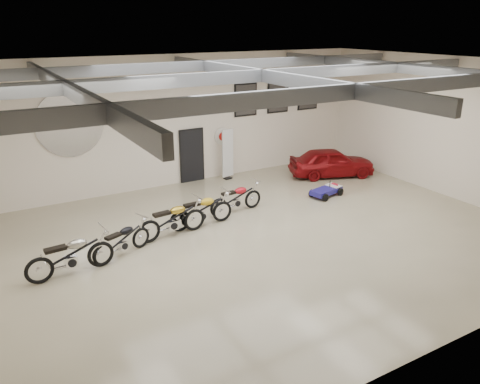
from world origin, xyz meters
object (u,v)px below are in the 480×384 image
motorcycle_gold (172,219)px  motorcycle_red (236,198)px  motorcycle_black (122,240)px  motorcycle_yellow (201,210)px  banner_stand (228,155)px  go_kart (329,188)px  vintage_car (332,162)px  motorcycle_silver (70,255)px

motorcycle_gold → motorcycle_red: 2.69m
motorcycle_black → motorcycle_yellow: size_ratio=0.88×
banner_stand → motorcycle_yellow: 4.88m
motorcycle_black → motorcycle_gold: size_ratio=0.87×
banner_stand → motorcycle_red: banner_stand is taller
motorcycle_black → go_kart: bearing=-16.0°
motorcycle_black → motorcycle_yellow: bearing=-7.5°
motorcycle_gold → vintage_car: (8.03, 2.23, 0.04)m
motorcycle_silver → motorcycle_yellow: size_ratio=1.03×
motorcycle_red → vintage_car: vintage_car is taller
banner_stand → motorcycle_silver: size_ratio=0.92×
motorcycle_yellow → vintage_car: size_ratio=0.60×
motorcycle_yellow → vintage_car: vintage_car is taller
motorcycle_gold → go_kart: bearing=-1.2°
motorcycle_yellow → go_kart: 5.32m
motorcycle_red → go_kart: 3.81m
vintage_car → motorcycle_black: bearing=126.0°
motorcycle_silver → go_kart: bearing=3.0°
motorcycle_yellow → go_kart: (5.31, 0.19, -0.26)m
motorcycle_red → vintage_car: size_ratio=0.57×
go_kart → motorcycle_black: bearing=173.9°
motorcycle_yellow → vintage_car: 7.24m
vintage_car → motorcycle_gold: bearing=125.8°
motorcycle_black → go_kart: (8.06, 0.94, -0.20)m
motorcycle_black → motorcycle_red: 4.43m
motorcycle_silver → vintage_car: bearing=10.8°
banner_stand → motorcycle_red: size_ratio=1.01×
motorcycle_yellow → vintage_car: bearing=14.6°
vintage_car → banner_stand: bearing=85.5°
motorcycle_silver → go_kart: (9.48, 1.29, -0.28)m
motorcycle_black → go_kart: size_ratio=1.17×
banner_stand → motorcycle_black: bearing=-152.6°
banner_stand → motorcycle_gold: banner_stand is taller
motorcycle_black → motorcycle_gold: 1.75m
motorcycle_silver → go_kart: 9.57m
motorcycle_silver → vintage_car: (11.13, 3.09, 0.03)m
motorcycle_black → banner_stand: bearing=15.7°
banner_stand → go_kart: size_ratio=1.26×
motorcycle_black → motorcycle_yellow: 2.85m
motorcycle_yellow → motorcycle_black: bearing=-166.2°
motorcycle_silver → go_kart: motorcycle_silver is taller
motorcycle_gold → motorcycle_red: motorcycle_gold is taller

